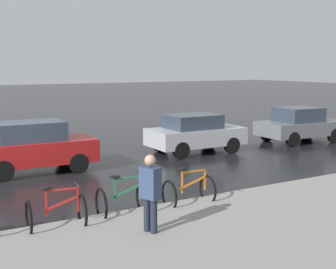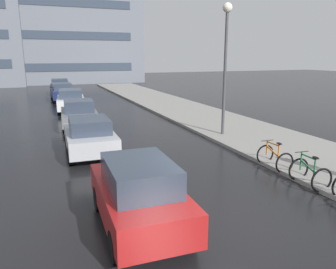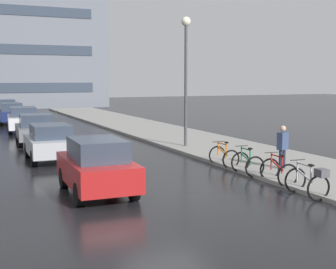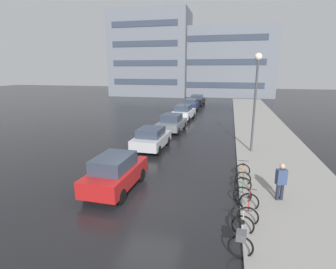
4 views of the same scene
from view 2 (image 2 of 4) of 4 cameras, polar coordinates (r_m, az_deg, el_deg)
The scene contains 12 objects.
ground_plane at distance 8.06m, azimuth 10.23°, elevation -15.88°, with size 140.00×140.00×0.00m, color black.
sidewalk_kerb at distance 19.09m, azimuth 10.02°, elevation 1.66°, with size 4.80×60.00×0.14m, color gray.
bicycle_third at distance 11.02m, azimuth 23.44°, elevation -6.23°, with size 0.82×1.11×1.01m.
bicycle_farthest at distance 12.29m, azimuth 18.05°, elevation -3.81°, with size 0.77×1.18×1.00m.
car_red at distance 7.68m, azimuth -5.10°, elevation -10.26°, with size 1.84×3.79×1.66m.
car_silver at distance 13.60m, azimuth -13.47°, elevation -0.24°, with size 1.96×3.78×1.52m.
car_grey at distance 19.02m, azimuth -15.22°, elevation 3.51°, with size 2.13×3.98×1.56m.
car_white at distance 24.56m, azimuth -16.57°, elevation 5.73°, with size 2.14×4.09×1.63m.
car_navy at distance 30.68m, azimuth -17.93°, elevation 7.05°, with size 1.90×4.29×1.60m.
car_black at distance 36.50m, azimuth -18.29°, elevation 7.94°, with size 2.15×4.21×1.58m.
streetlamp at distance 16.14m, azimuth 10.05°, elevation 14.83°, with size 0.45×0.45×6.31m.
building_facade_main at distance 53.77m, azimuth -18.17°, elevation 15.78°, with size 22.79×11.00×13.27m.
Camera 2 is at (-3.80, -5.93, 3.93)m, focal length 35.00 mm.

